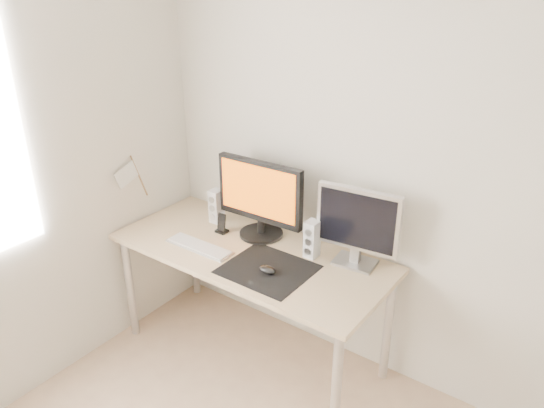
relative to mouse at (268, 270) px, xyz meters
The scene contains 11 objects.
wall_back 1.00m from the mouse, 35.35° to the left, with size 3.50×3.50×0.00m, color white.
mousepad 0.04m from the mouse, 123.69° to the left, with size 0.45×0.40×0.00m, color black.
mouse is the anchor object (origin of this frame).
desk 0.28m from the mouse, 148.52° to the left, with size 1.60×0.70×0.73m.
main_monitor 0.48m from the mouse, 132.25° to the left, with size 0.55×0.27×0.47m.
second_monitor 0.53m from the mouse, 47.53° to the left, with size 0.45×0.18×0.43m.
speaker_left 0.68m from the mouse, 154.13° to the left, with size 0.07×0.08×0.21m.
speaker_right 0.31m from the mouse, 71.99° to the left, with size 0.07×0.08×0.21m.
keyboard 0.47m from the mouse, behind, with size 0.42×0.12×0.02m.
phone_dock 0.53m from the mouse, 157.21° to the left, with size 0.07×0.06×0.12m.
pennant 1.05m from the mouse, behind, with size 0.01×0.23×0.29m.
Camera 1 is at (0.69, -0.65, 2.22)m, focal length 35.00 mm.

